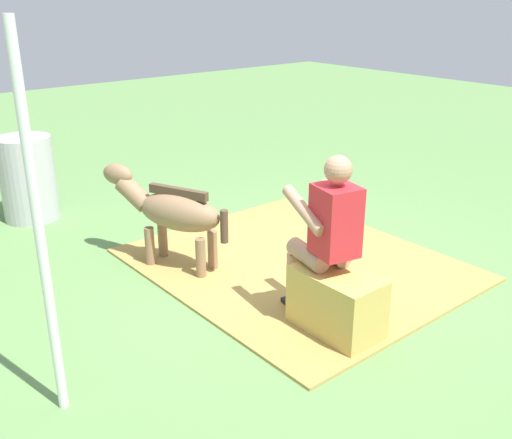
{
  "coord_description": "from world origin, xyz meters",
  "views": [
    {
      "loc": [
        -3.49,
        3.3,
        2.44
      ],
      "look_at": [
        0.24,
        0.21,
        0.55
      ],
      "focal_mm": 41.71,
      "sensor_mm": 36.0,
      "label": 1
    }
  ],
  "objects_px": {
    "hay_bale": "(336,303)",
    "tent_pole_left": "(40,235)",
    "person_seated": "(326,232)",
    "water_barrel": "(28,178)",
    "pony_standing": "(171,211)"
  },
  "relations": [
    {
      "from": "hay_bale",
      "to": "water_barrel",
      "type": "relative_size",
      "value": 0.73
    },
    {
      "from": "person_seated",
      "to": "water_barrel",
      "type": "relative_size",
      "value": 1.47
    },
    {
      "from": "hay_bale",
      "to": "person_seated",
      "type": "distance_m",
      "value": 0.54
    },
    {
      "from": "hay_bale",
      "to": "person_seated",
      "type": "xyz_separation_m",
      "value": [
        0.16,
        -0.03,
        0.52
      ]
    },
    {
      "from": "hay_bale",
      "to": "pony_standing",
      "type": "distance_m",
      "value": 1.81
    },
    {
      "from": "hay_bale",
      "to": "tent_pole_left",
      "type": "distance_m",
      "value": 2.2
    },
    {
      "from": "person_seated",
      "to": "tent_pole_left",
      "type": "relative_size",
      "value": 0.59
    },
    {
      "from": "person_seated",
      "to": "tent_pole_left",
      "type": "xyz_separation_m",
      "value": [
        0.32,
        1.96,
        0.4
      ]
    },
    {
      "from": "pony_standing",
      "to": "water_barrel",
      "type": "bearing_deg",
      "value": 14.89
    },
    {
      "from": "pony_standing",
      "to": "hay_bale",
      "type": "bearing_deg",
      "value": -169.59
    },
    {
      "from": "water_barrel",
      "to": "hay_bale",
      "type": "bearing_deg",
      "value": -167.14
    },
    {
      "from": "water_barrel",
      "to": "tent_pole_left",
      "type": "relative_size",
      "value": 0.4
    },
    {
      "from": "hay_bale",
      "to": "person_seated",
      "type": "height_order",
      "value": "person_seated"
    },
    {
      "from": "pony_standing",
      "to": "water_barrel",
      "type": "height_order",
      "value": "water_barrel"
    },
    {
      "from": "hay_bale",
      "to": "person_seated",
      "type": "relative_size",
      "value": 0.5
    }
  ]
}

